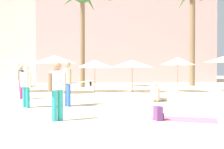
% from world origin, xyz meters
% --- Properties ---
extents(ground, '(120.00, 120.00, 0.00)m').
position_xyz_m(ground, '(0.00, 0.00, 0.00)').
color(ground, beige).
extents(hotel_pink, '(20.36, 11.03, 12.06)m').
position_xyz_m(hotel_pink, '(3.78, 30.59, 6.03)').
color(hotel_pink, pink).
rests_on(hotel_pink, ground).
extents(palm_tree_left, '(4.92, 4.80, 8.92)m').
position_xyz_m(palm_tree_left, '(-1.07, 17.52, 7.37)').
color(palm_tree_left, brown).
rests_on(palm_tree_left, ground).
extents(cafe_umbrella_1, '(2.48, 2.48, 2.25)m').
position_xyz_m(cafe_umbrella_1, '(-5.16, 12.65, 2.08)').
color(cafe_umbrella_1, gray).
rests_on(cafe_umbrella_1, ground).
extents(cafe_umbrella_2, '(2.79, 2.79, 2.37)m').
position_xyz_m(cafe_umbrella_2, '(-2.65, 11.54, 2.13)').
color(cafe_umbrella_2, gray).
rests_on(cafe_umbrella_2, ground).
extents(cafe_umbrella_3, '(2.78, 2.78, 2.12)m').
position_xyz_m(cafe_umbrella_3, '(2.37, 12.01, 1.87)').
color(cafe_umbrella_3, gray).
rests_on(cafe_umbrella_3, ground).
extents(cafe_umbrella_5, '(2.30, 2.30, 2.30)m').
position_xyz_m(cafe_umbrella_5, '(5.42, 11.91, 2.04)').
color(cafe_umbrella_5, gray).
rests_on(cafe_umbrella_5, ground).
extents(cafe_umbrella_8, '(2.60, 2.60, 2.12)m').
position_xyz_m(cafe_umbrella_8, '(-0.11, 12.47, 1.85)').
color(cafe_umbrella_8, gray).
rests_on(cafe_umbrella_8, ground).
extents(beach_towel, '(2.09, 1.54, 0.01)m').
position_xyz_m(beach_towel, '(2.39, 1.30, 0.01)').
color(beach_towel, '#EF6684').
rests_on(beach_towel, ground).
extents(backpack, '(0.28, 0.33, 0.42)m').
position_xyz_m(backpack, '(1.60, 1.18, 0.20)').
color(backpack, '#66356F').
rests_on(backpack, ground).
extents(person_near_left, '(2.44, 1.59, 1.80)m').
position_xyz_m(person_near_left, '(-1.28, 4.76, 0.96)').
color(person_near_left, blue).
rests_on(person_near_left, ground).
extents(person_mid_center, '(0.52, 0.46, 1.70)m').
position_xyz_m(person_mid_center, '(-1.31, 1.33, 0.93)').
color(person_mid_center, teal).
rests_on(person_mid_center, ground).
extents(person_mid_right, '(0.25, 0.60, 1.73)m').
position_xyz_m(person_mid_right, '(-3.85, 7.83, 0.95)').
color(person_mid_right, '#B7337F').
rests_on(person_mid_right, ground).
extents(person_far_right, '(0.51, 0.47, 1.64)m').
position_xyz_m(person_far_right, '(-2.86, 4.36, 0.89)').
color(person_far_right, teal).
rests_on(person_far_right, ground).
extents(person_mid_left, '(0.95, 1.00, 0.92)m').
position_xyz_m(person_mid_left, '(2.71, 6.20, 0.31)').
color(person_mid_left, beige).
rests_on(person_mid_left, ground).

